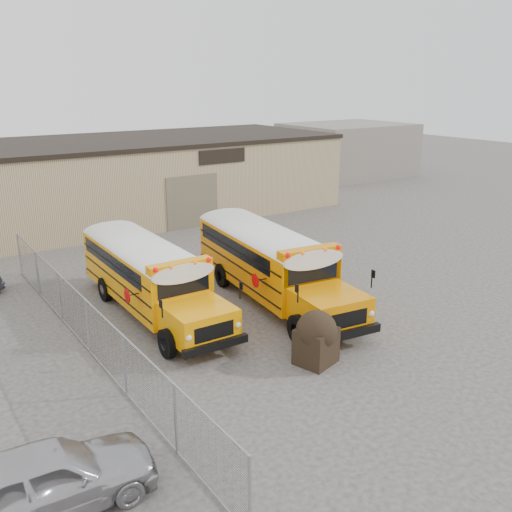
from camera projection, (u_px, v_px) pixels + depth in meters
ground at (302, 340)px, 18.54m from camera, size 120.00×120.00×0.00m
warehouse at (92, 181)px, 33.63m from camera, size 30.20×10.20×4.67m
chainlink_fence at (88, 326)px, 17.43m from camera, size 0.07×18.07×1.81m
distant_building_right at (347, 149)px, 49.68m from camera, size 10.00×8.00×4.40m
school_bus_left at (99, 238)px, 24.82m from camera, size 2.74×8.99×2.62m
school_bus_right at (211, 225)px, 26.57m from camera, size 3.50×9.71×2.78m
tarp_bundle at (316, 337)px, 16.84m from camera, size 1.34×1.27×1.66m
car_silver at (47, 479)px, 11.06m from camera, size 4.33×1.90×1.45m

